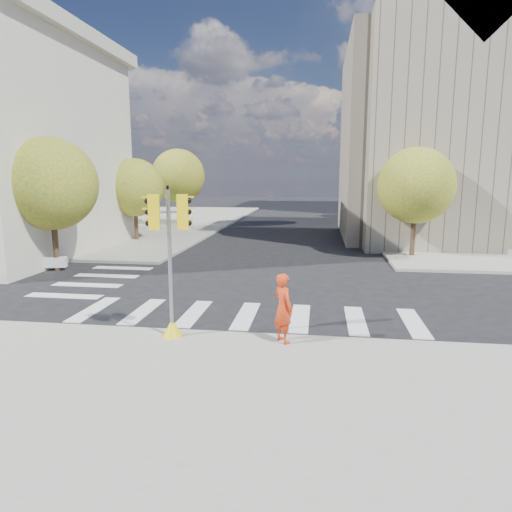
{
  "coord_description": "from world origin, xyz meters",
  "views": [
    {
      "loc": [
        2.25,
        -16.45,
        4.65
      ],
      "look_at": [
        0.28,
        -2.32,
        2.1
      ],
      "focal_mm": 32.0,
      "sensor_mm": 36.0,
      "label": 1
    }
  ],
  "objects_px": {
    "traffic_signal": "(170,275)",
    "lamp_near": "(412,176)",
    "planter_wall": "(3,263)",
    "photographer": "(283,308)",
    "lamp_far": "(382,175)"
  },
  "relations": [
    {
      "from": "traffic_signal",
      "to": "lamp_near",
      "type": "bearing_deg",
      "value": 47.52
    },
    {
      "from": "planter_wall",
      "to": "photographer",
      "type": "bearing_deg",
      "value": -42.93
    },
    {
      "from": "lamp_near",
      "to": "planter_wall",
      "type": "distance_m",
      "value": 23.87
    },
    {
      "from": "photographer",
      "to": "traffic_signal",
      "type": "bearing_deg",
      "value": 50.73
    },
    {
      "from": "lamp_far",
      "to": "planter_wall",
      "type": "height_order",
      "value": "lamp_far"
    },
    {
      "from": "photographer",
      "to": "planter_wall",
      "type": "bearing_deg",
      "value": 21.34
    },
    {
      "from": "lamp_near",
      "to": "planter_wall",
      "type": "bearing_deg",
      "value": -153.32
    },
    {
      "from": "lamp_far",
      "to": "planter_wall",
      "type": "xyz_separation_m",
      "value": [
        -21.0,
        -24.55,
        -4.18
      ]
    },
    {
      "from": "lamp_far",
      "to": "traffic_signal",
      "type": "bearing_deg",
      "value": -106.71
    },
    {
      "from": "photographer",
      "to": "planter_wall",
      "type": "relative_size",
      "value": 0.32
    },
    {
      "from": "lamp_near",
      "to": "traffic_signal",
      "type": "distance_m",
      "value": 21.19
    },
    {
      "from": "lamp_near",
      "to": "planter_wall",
      "type": "height_order",
      "value": "lamp_near"
    },
    {
      "from": "lamp_near",
      "to": "planter_wall",
      "type": "xyz_separation_m",
      "value": [
        -21.0,
        -10.55,
        -4.18
      ]
    },
    {
      "from": "lamp_near",
      "to": "photographer",
      "type": "bearing_deg",
      "value": -109.69
    },
    {
      "from": "lamp_near",
      "to": "planter_wall",
      "type": "relative_size",
      "value": 1.35
    }
  ]
}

